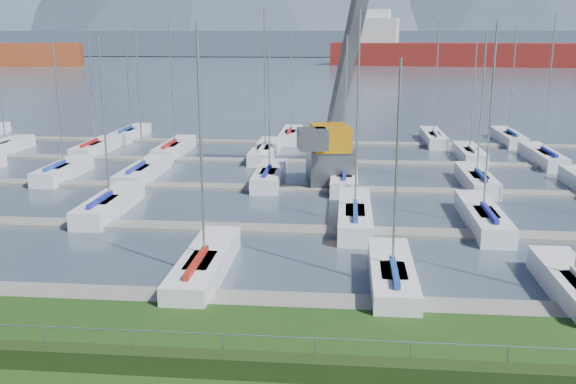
# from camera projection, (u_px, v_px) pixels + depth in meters

# --- Properties ---
(water) EXTENTS (800.00, 540.00, 0.20)m
(water) POSITION_uv_depth(u_px,v_px,m) (342.00, 60.00, 272.27)
(water) COLOR #41505F
(hedge) EXTENTS (80.00, 0.70, 0.70)m
(hedge) POSITION_uv_depth(u_px,v_px,m) (252.00, 366.00, 20.39)
(hedge) COLOR #1F3112
(hedge) RESTS_ON grass
(fence) EXTENTS (80.00, 0.04, 0.04)m
(fence) POSITION_uv_depth(u_px,v_px,m) (253.00, 336.00, 20.57)
(fence) COLOR #93979C
(fence) RESTS_ON grass
(foothill) EXTENTS (900.00, 80.00, 12.00)m
(foothill) POSITION_uv_depth(u_px,v_px,m) (344.00, 43.00, 338.39)
(foothill) COLOR #49596C
(foothill) RESTS_ON water
(docks) EXTENTS (90.00, 41.60, 0.25)m
(docks) POSITION_uv_depth(u_px,v_px,m) (306.00, 189.00, 46.04)
(docks) COLOR slate
(docks) RESTS_ON water
(crane) EXTENTS (6.65, 13.19, 22.35)m
(crane) POSITION_uv_depth(u_px,v_px,m) (338.00, 108.00, 47.18)
(crane) COLOR #575B5F
(crane) RESTS_ON water
(cargo_ship_mid) EXTENTS (105.85, 32.31, 21.50)m
(cargo_ship_mid) POSITION_uv_depth(u_px,v_px,m) (469.00, 55.00, 223.45)
(cargo_ship_mid) COLOR maroon
(cargo_ship_mid) RESTS_ON water
(sailboat_fleet) EXTENTS (74.11, 49.99, 13.54)m
(sailboat_fleet) POSITION_uv_depth(u_px,v_px,m) (305.00, 106.00, 47.14)
(sailboat_fleet) COLOR #202DA1
(sailboat_fleet) RESTS_ON water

